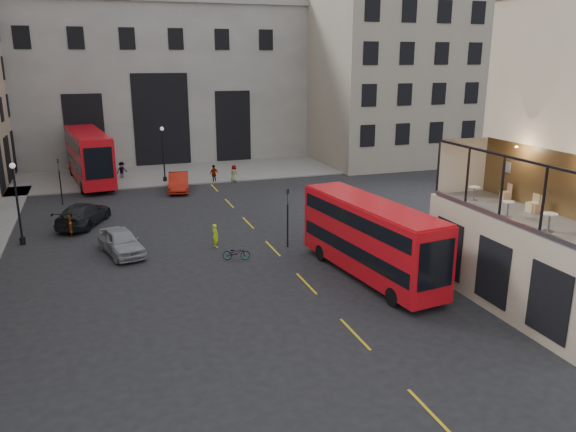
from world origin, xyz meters
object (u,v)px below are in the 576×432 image
object	(u,v)px
pedestrian_e	(70,225)
pedestrian_d	(234,173)
pedestrian_a	(99,180)
pedestrian_b	(122,170)
bus_near	(370,236)
bus_far	(89,154)
cafe_chair_b	(535,207)
bicycle	(236,253)
cafe_table_near	(549,220)
car_c	(83,214)
street_lamp_b	(164,158)
cafe_table_far	(474,191)
traffic_light_near	(288,210)
cafe_chair_d	(506,195)
cyclist	(215,236)
pedestrian_c	(214,174)
traffic_light_far	(60,176)
street_lamp_a	(18,209)
car_a	(121,242)
cafe_chair_c	(532,207)
cafe_table_mid	(508,207)
car_b	(179,182)

from	to	relation	value
pedestrian_e	pedestrian_d	bearing A→B (deg)	136.44
pedestrian_a	pedestrian_b	size ratio (longest dim) A/B	1.10
bus_near	pedestrian_e	size ratio (longest dim) A/B	6.41
bus_far	cafe_chair_b	world-z (taller)	cafe_chair_b
bicycle	cafe_table_near	size ratio (longest dim) A/B	2.06
car_c	bicycle	distance (m)	13.59
bus_far	bicycle	distance (m)	26.55
street_lamp_b	car_c	xyz separation A→B (m)	(-7.29, -12.72, -1.58)
pedestrian_a	cafe_table_far	size ratio (longest dim) A/B	2.67
traffic_light_near	cafe_chair_d	xyz separation A→B (m)	(8.55, -9.32, 2.44)
cyclist	pedestrian_c	bearing A→B (deg)	-30.52
traffic_light_near	cafe_chair_b	bearing A→B (deg)	-54.85
traffic_light_far	car_c	distance (m)	7.12
bus_far	pedestrian_b	world-z (taller)	bus_far
pedestrian_c	pedestrian_d	xyz separation A→B (m)	(1.91, -0.25, -0.04)
cyclist	pedestrian_b	size ratio (longest dim) A/B	0.90
street_lamp_a	pedestrian_d	distance (m)	22.42
street_lamp_b	pedestrian_d	bearing A→B (deg)	-16.74
cafe_table_far	car_a	bearing A→B (deg)	147.65
pedestrian_d	cafe_chair_c	distance (m)	32.66
car_c	cafe_table_mid	size ratio (longest dim) A/B	7.96
street_lamp_b	bus_near	size ratio (longest dim) A/B	0.49
pedestrian_c	pedestrian_e	bearing A→B (deg)	23.55
street_lamp_b	cafe_chair_b	bearing A→B (deg)	-68.55
bus_far	pedestrian_c	bearing A→B (deg)	-18.06
street_lamp_b	pedestrian_b	world-z (taller)	street_lamp_b
cafe_chair_c	traffic_light_near	bearing A→B (deg)	125.22
street_lamp_b	cafe_table_mid	bearing A→B (deg)	-71.10
street_lamp_a	bus_near	world-z (taller)	street_lamp_a
pedestrian_e	cafe_chair_b	xyz separation A→B (m)	(21.33, -18.42, 4.01)
bus_far	cafe_chair_d	distance (m)	39.05
traffic_light_near	bus_far	distance (m)	26.69
car_c	bicycle	bearing A→B (deg)	152.84
pedestrian_c	cafe_chair_c	xyz separation A→B (m)	(8.73, -31.93, 4.01)
pedestrian_a	pedestrian_b	world-z (taller)	pedestrian_a
car_a	pedestrian_e	xyz separation A→B (m)	(-3.04, 4.67, 0.05)
street_lamp_b	pedestrian_e	bearing A→B (deg)	-117.85
street_lamp_b	cafe_table_far	size ratio (longest dim) A/B	7.58
pedestrian_a	pedestrian_c	world-z (taller)	pedestrian_a
pedestrian_d	traffic_light_near	bearing A→B (deg)	134.43
cafe_table_near	cafe_table_mid	distance (m)	2.45
bus_far	pedestrian_d	bearing A→B (deg)	-16.55
car_b	cafe_table_mid	world-z (taller)	cafe_table_mid
traffic_light_far	pedestrian_e	bearing A→B (deg)	-84.37
car_a	pedestrian_b	size ratio (longest dim) A/B	2.75
traffic_light_far	pedestrian_e	distance (m)	9.48
cafe_chair_b	cafe_chair_d	bearing A→B (deg)	82.92
bicycle	cafe_table_far	distance (m)	13.89
cafe_chair_c	car_a	bearing A→B (deg)	143.21
street_lamp_a	pedestrian_b	xyz separation A→B (m)	(7.19, 18.96, -1.55)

